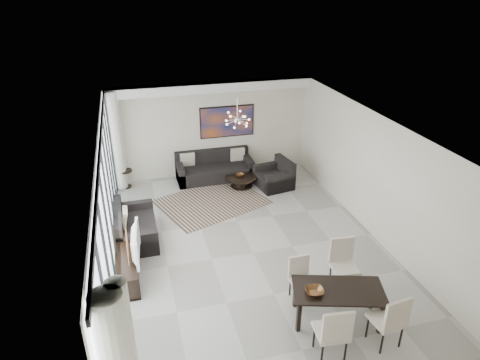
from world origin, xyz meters
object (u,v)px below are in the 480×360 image
object	(u,v)px
sofa_main	(214,170)
tv_console	(127,267)
coffee_table	(241,181)
dining_table	(338,294)
television	(132,244)

from	to	relation	value
sofa_main	tv_console	xyz separation A→B (m)	(-2.75, -4.20, -0.03)
coffee_table	dining_table	distance (m)	5.68
coffee_table	television	world-z (taller)	television
sofa_main	tv_console	size ratio (longest dim) A/B	1.43
television	dining_table	xyz separation A→B (m)	(3.47, -2.19, -0.23)
television	sofa_main	bearing A→B (deg)	-27.62
dining_table	sofa_main	bearing A→B (deg)	97.80
sofa_main	dining_table	xyz separation A→B (m)	(0.88, -6.43, 0.30)
coffee_table	dining_table	world-z (taller)	dining_table
sofa_main	television	world-z (taller)	television
coffee_table	sofa_main	world-z (taller)	sofa_main
coffee_table	dining_table	xyz separation A→B (m)	(0.23, -5.66, 0.40)
coffee_table	sofa_main	xyz separation A→B (m)	(-0.65, 0.77, 0.10)
coffee_table	sofa_main	size ratio (longest dim) A/B	0.40
coffee_table	dining_table	bearing A→B (deg)	-87.66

